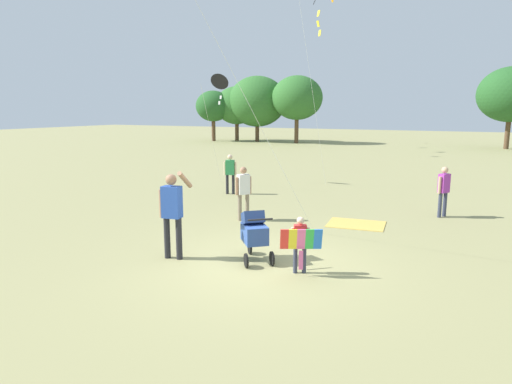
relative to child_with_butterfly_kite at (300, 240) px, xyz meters
The scene contains 11 objects.
ground_plane 1.11m from the child_with_butterfly_kite, behind, with size 120.00×120.00×0.00m, color #938E5B.
treeline_distant 31.68m from the child_with_butterfly_kite, 97.32° to the left, with size 43.71×6.98×6.15m.
child_with_butterfly_kite is the anchor object (origin of this frame).
person_adult_flyer 2.69m from the child_with_butterfly_kite, behind, with size 0.57×0.59×1.83m.
stroller 1.15m from the child_with_butterfly_kite, 163.91° to the left, with size 0.92×1.02×1.03m.
kite_adult_black 5.49m from the child_with_butterfly_kite, 105.61° to the left, with size 1.89×3.39×6.04m.
kite_green_novelty 11.37m from the child_with_butterfly_kite, 128.14° to the left, with size 0.81×2.23×4.42m.
person_red_shirt 6.34m from the child_with_butterfly_kite, 71.20° to the left, with size 0.33×0.41×1.44m.
person_sitting_far 8.22m from the child_with_butterfly_kite, 128.26° to the left, with size 0.44×0.28×1.43m.
person_couple_left 4.30m from the child_with_butterfly_kite, 131.67° to the left, with size 0.35×0.40×1.48m.
picnic_blanket 4.13m from the child_with_butterfly_kite, 89.07° to the left, with size 1.47×1.12×0.02m, color gold.
Camera 1 is at (3.69, -7.65, 3.03)m, focal length 31.79 mm.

